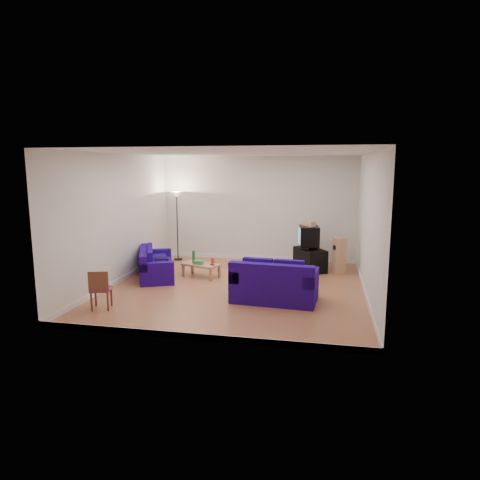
% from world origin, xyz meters
% --- Properties ---
extents(room, '(6.01, 6.51, 3.21)m').
position_xyz_m(room, '(0.00, 0.00, 1.54)').
color(room, brown).
rests_on(room, ground).
extents(sofa_three_seat, '(1.52, 2.10, 0.75)m').
position_xyz_m(sofa_three_seat, '(-2.34, 0.57, 0.28)').
color(sofa_three_seat, '#190160').
rests_on(sofa_three_seat, ground).
extents(sofa_loveseat, '(1.88, 1.15, 0.90)m').
position_xyz_m(sofa_loveseat, '(1.01, -0.89, 0.34)').
color(sofa_loveseat, '#190160').
rests_on(sofa_loveseat, ground).
extents(coffee_table, '(1.10, 0.81, 0.36)m').
position_xyz_m(coffee_table, '(-1.13, 0.80, 0.31)').
color(coffee_table, tan).
rests_on(coffee_table, ground).
extents(bottle, '(0.11, 0.11, 0.33)m').
position_xyz_m(bottle, '(-1.34, 0.84, 0.53)').
color(bottle, '#197233').
rests_on(bottle, coffee_table).
extents(tissue_box, '(0.25, 0.15, 0.10)m').
position_xyz_m(tissue_box, '(-1.17, 0.70, 0.41)').
color(tissue_box, green).
rests_on(tissue_box, coffee_table).
extents(red_canister, '(0.10, 0.10, 0.14)m').
position_xyz_m(red_canister, '(-0.84, 0.90, 0.43)').
color(red_canister, red).
rests_on(red_canister, coffee_table).
extents(remote, '(0.14, 0.13, 0.02)m').
position_xyz_m(remote, '(-0.79, 0.70, 0.37)').
color(remote, black).
rests_on(remote, coffee_table).
extents(tv_stand, '(1.00, 1.17, 0.62)m').
position_xyz_m(tv_stand, '(1.66, 2.10, 0.31)').
color(tv_stand, black).
rests_on(tv_stand, ground).
extents(av_receiver, '(0.51, 0.51, 0.09)m').
position_xyz_m(av_receiver, '(1.61, 2.06, 0.67)').
color(av_receiver, black).
rests_on(av_receiver, tv_stand).
extents(television, '(0.62, 0.77, 0.54)m').
position_xyz_m(television, '(1.61, 2.06, 0.99)').
color(television, black).
rests_on(television, av_receiver).
extents(centre_speaker, '(0.38, 0.42, 0.14)m').
position_xyz_m(centre_speaker, '(1.61, 2.11, 1.33)').
color(centre_speaker, tan).
rests_on(centre_speaker, television).
extents(speaker_left, '(0.29, 0.30, 0.82)m').
position_xyz_m(speaker_left, '(1.43, 2.69, 0.41)').
color(speaker_left, tan).
rests_on(speaker_left, ground).
extents(speaker_right, '(0.37, 0.34, 1.00)m').
position_xyz_m(speaker_right, '(2.45, 1.86, 0.50)').
color(speaker_right, tan).
rests_on(speaker_right, ground).
extents(floor_lamp, '(0.36, 0.36, 2.13)m').
position_xyz_m(floor_lamp, '(-2.45, 2.70, 1.76)').
color(floor_lamp, black).
rests_on(floor_lamp, ground).
extents(dining_chair, '(0.49, 0.49, 0.82)m').
position_xyz_m(dining_chair, '(-2.39, -2.13, 0.46)').
color(dining_chair, brown).
rests_on(dining_chair, ground).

